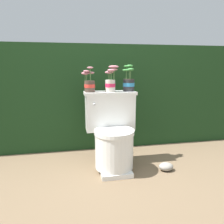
# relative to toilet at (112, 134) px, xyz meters

# --- Properties ---
(ground_plane) EXTENTS (12.00, 12.00, 0.00)m
(ground_plane) POSITION_rel_toilet_xyz_m (-0.06, -0.10, -0.34)
(ground_plane) COLOR brown
(hedge_backdrop) EXTENTS (3.50, 0.62, 1.22)m
(hedge_backdrop) POSITION_rel_toilet_xyz_m (-0.06, 0.82, 0.27)
(hedge_backdrop) COLOR #193819
(hedge_backdrop) RESTS_ON ground
(toilet) EXTENTS (0.50, 0.50, 0.73)m
(toilet) POSITION_rel_toilet_xyz_m (0.00, 0.00, 0.00)
(toilet) COLOR white
(toilet) RESTS_ON ground
(potted_plant_left) EXTENTS (0.13, 0.10, 0.24)m
(potted_plant_left) POSITION_rel_toilet_xyz_m (-0.20, 0.13, 0.47)
(potted_plant_left) COLOR #47382D
(potted_plant_left) RESTS_ON toilet
(potted_plant_midleft) EXTENTS (0.13, 0.10, 0.25)m
(potted_plant_midleft) POSITION_rel_toilet_xyz_m (0.01, 0.12, 0.49)
(potted_plant_midleft) COLOR beige
(potted_plant_midleft) RESTS_ON toilet
(potted_plant_middle) EXTENTS (0.12, 0.12, 0.26)m
(potted_plant_middle) POSITION_rel_toilet_xyz_m (0.19, 0.14, 0.48)
(potted_plant_middle) COLOR #262628
(potted_plant_middle) RESTS_ON toilet
(garden_stone) EXTENTS (0.14, 0.11, 0.08)m
(garden_stone) POSITION_rel_toilet_xyz_m (0.49, -0.17, -0.30)
(garden_stone) COLOR gray
(garden_stone) RESTS_ON ground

